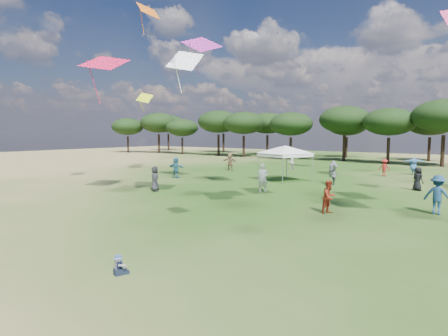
# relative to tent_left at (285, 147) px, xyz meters

# --- Properties ---
(ground) EXTENTS (140.00, 140.00, 0.00)m
(ground) POSITION_rel_tent_left_xyz_m (5.35, -22.53, -2.70)
(ground) COLOR #2B4F17
(ground) RESTS_ON ground
(tree_line) EXTENTS (108.78, 17.63, 7.77)m
(tree_line) POSITION_rel_tent_left_xyz_m (7.74, 24.88, 2.73)
(tree_line) COLOR black
(tree_line) RESTS_ON ground
(tent_left) EXTENTS (5.95, 5.95, 3.12)m
(tent_left) POSITION_rel_tent_left_xyz_m (0.00, 0.00, 0.00)
(tent_left) COLOR gray
(tent_left) RESTS_ON ground
(toddler) EXTENTS (0.41, 0.45, 0.55)m
(toddler) POSITION_rel_tent_left_xyz_m (5.37, -20.35, -2.45)
(toddler) COLOR black
(toddler) RESTS_ON ground
(festival_crowd) EXTENTS (30.09, 21.83, 1.86)m
(festival_crowd) POSITION_rel_tent_left_xyz_m (3.29, 0.84, -1.83)
(festival_crowd) COLOR #A41E1B
(festival_crowd) RESTS_ON ground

